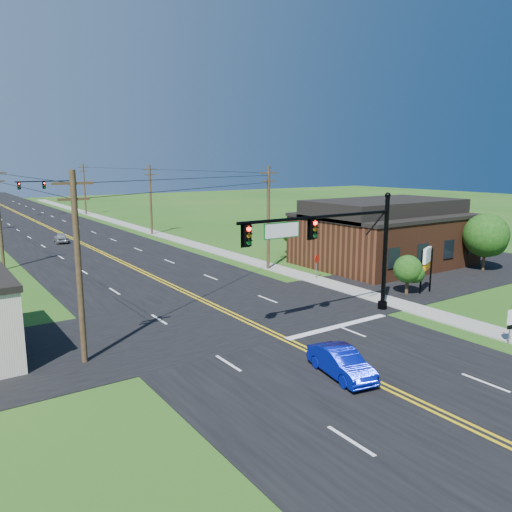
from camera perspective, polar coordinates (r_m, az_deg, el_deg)
ground at (r=22.13m, az=14.56°, el=-14.59°), size 260.00×260.00×0.00m
road_main at (r=65.44m, az=-20.42°, el=1.86°), size 16.00×220.00×0.04m
road_cross at (r=30.72m, az=-2.60°, el=-6.94°), size 70.00×10.00×0.04m
sidewalk at (r=59.63m, az=-8.20°, el=1.64°), size 2.00×160.00×0.08m
signal_mast_main at (r=29.10m, az=8.81°, el=1.53°), size 11.30×0.60×7.48m
signal_mast_far at (r=95.13m, az=-22.46°, el=7.03°), size 10.98×0.60×7.48m
brick_building at (r=47.48m, az=14.33°, el=1.93°), size 14.20×11.20×4.70m
utility_pole_left_a at (r=24.11m, az=-19.64°, el=-0.95°), size 1.80×0.28×9.00m
utility_pole_right_a at (r=43.29m, az=1.42°, el=4.60°), size 1.80×0.28×9.00m
utility_pole_right_b at (r=66.07m, az=-11.95°, el=6.49°), size 1.80×0.28×9.00m
utility_pole_right_c at (r=94.45m, az=-19.01°, el=7.34°), size 1.80×0.28×9.00m
tree_right_front at (r=47.32m, az=24.79°, el=2.15°), size 3.80×3.80×5.00m
tree_right_back at (r=50.43m, az=4.48°, el=3.01°), size 3.00×3.00×4.10m
shrub_corner at (r=36.91m, az=16.96°, el=-1.45°), size 2.00×2.00×2.86m
blue_car at (r=22.70m, az=9.71°, el=-11.99°), size 1.97×3.99×1.26m
distant_car at (r=62.53m, az=-21.42°, el=1.93°), size 1.71×3.56×1.17m
route_sign at (r=29.07m, az=27.13°, el=-6.63°), size 0.53×0.18×2.16m
stop_sign at (r=40.43m, az=6.95°, el=-0.59°), size 0.68×0.30×2.03m
pylon_sign at (r=37.61m, az=18.95°, el=-0.45°), size 1.57×0.87×3.33m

